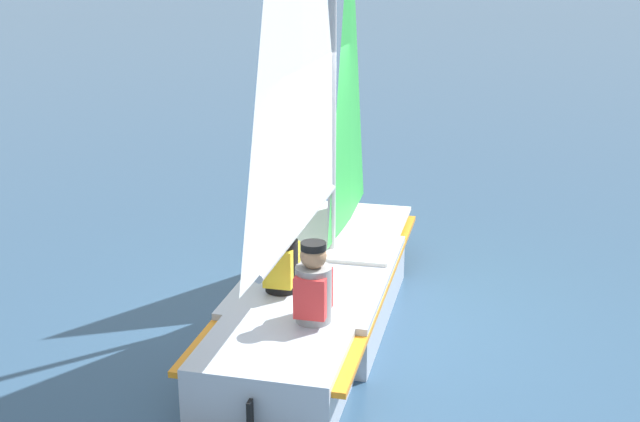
% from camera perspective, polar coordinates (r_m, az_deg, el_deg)
% --- Properties ---
extents(ground_plane, '(260.00, 260.00, 0.00)m').
position_cam_1_polar(ground_plane, '(7.92, 0.00, -7.45)').
color(ground_plane, '#2D4C6B').
extents(sailboat_main, '(4.37, 1.39, 5.84)m').
position_cam_1_polar(sailboat_main, '(7.52, -0.12, -1.43)').
color(sailboat_main, '#B2BCCC').
rests_on(sailboat_main, ground_plane).
extents(sailor_helm, '(0.34, 0.30, 1.16)m').
position_cam_1_polar(sailor_helm, '(7.24, -2.74, -4.52)').
color(sailor_helm, black).
rests_on(sailor_helm, ground_plane).
extents(sailor_crew, '(0.34, 0.30, 1.16)m').
position_cam_1_polar(sailor_crew, '(6.65, -0.46, -6.60)').
color(sailor_crew, black).
rests_on(sailor_crew, ground_plane).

